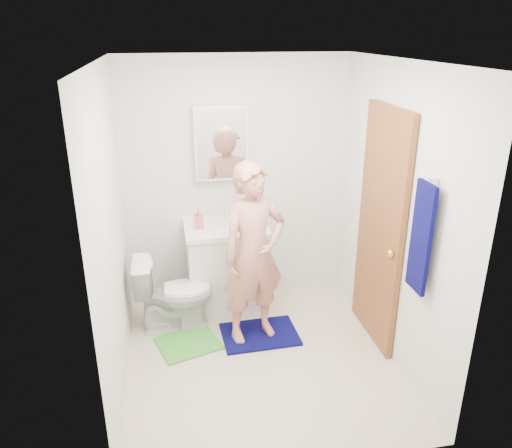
{
  "coord_description": "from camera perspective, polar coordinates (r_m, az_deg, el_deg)",
  "views": [
    {
      "loc": [
        -0.68,
        -3.48,
        2.61
      ],
      "look_at": [
        0.02,
        0.25,
        1.11
      ],
      "focal_mm": 35.0,
      "sensor_mm": 36.0,
      "label": 1
    }
  ],
  "objects": [
    {
      "name": "wall_back",
      "position": [
        4.94,
        -2.29,
        4.98
      ],
      "size": [
        2.2,
        0.02,
        2.4
      ],
      "primitive_type": "cube",
      "color": "silver",
      "rests_on": "ground"
    },
    {
      "name": "toilet",
      "position": [
        4.65,
        -9.37,
        -7.81
      ],
      "size": [
        0.7,
        0.4,
        0.71
      ],
      "primitive_type": "imported",
      "rotation": [
        0.0,
        0.0,
        1.56
      ],
      "color": "white",
      "rests_on": "floor"
    },
    {
      "name": "countertop",
      "position": [
        4.77,
        -3.48,
        -0.44
      ],
      "size": [
        0.79,
        0.59,
        0.05
      ],
      "primitive_type": "cube",
      "color": "white",
      "rests_on": "vanity_cabinet"
    },
    {
      "name": "wall_front",
      "position": [
        2.76,
        5.29,
        -9.29
      ],
      "size": [
        2.2,
        0.02,
        2.4
      ],
      "primitive_type": "cube",
      "color": "silver",
      "rests_on": "ground"
    },
    {
      "name": "towel",
      "position": [
        3.64,
        18.34,
        -1.53
      ],
      "size": [
        0.03,
        0.24,
        0.8
      ],
      "primitive_type": "cube",
      "color": "#070747",
      "rests_on": "wall_right"
    },
    {
      "name": "ceiling",
      "position": [
        3.55,
        0.46,
        18.34
      ],
      "size": [
        2.2,
        2.4,
        0.02
      ],
      "primitive_type": "cube",
      "color": "white",
      "rests_on": "ground"
    },
    {
      "name": "floor",
      "position": [
        4.41,
        0.36,
        -14.9
      ],
      "size": [
        2.2,
        2.4,
        0.02
      ],
      "primitive_type": "cube",
      "color": "beige",
      "rests_on": "ground"
    },
    {
      "name": "bath_mat",
      "position": [
        4.64,
        0.42,
        -12.48
      ],
      "size": [
        0.69,
        0.51,
        0.02
      ],
      "primitive_type": "cube",
      "rotation": [
        0.0,
        0.0,
        0.03
      ],
      "color": "#070747",
      "rests_on": "floor"
    },
    {
      "name": "vanity_cabinet",
      "position": [
        4.95,
        -3.37,
        -5.01
      ],
      "size": [
        0.75,
        0.55,
        0.8
      ],
      "primitive_type": "cube",
      "color": "white",
      "rests_on": "floor"
    },
    {
      "name": "green_rug",
      "position": [
        4.57,
        -7.7,
        -13.36
      ],
      "size": [
        0.61,
        0.56,
        0.02
      ],
      "primitive_type": "cube",
      "rotation": [
        0.0,
        0.0,
        0.3
      ],
      "color": "green",
      "rests_on": "floor"
    },
    {
      "name": "man",
      "position": [
        4.23,
        -0.27,
        -3.46
      ],
      "size": [
        0.67,
        0.53,
        1.6
      ],
      "primitive_type": "imported",
      "rotation": [
        0.0,
        0.0,
        0.29
      ],
      "color": "tan",
      "rests_on": "bath_mat"
    },
    {
      "name": "medicine_cabinet",
      "position": [
        4.76,
        -4.04,
        9.26
      ],
      "size": [
        0.5,
        0.12,
        0.7
      ],
      "primitive_type": "cube",
      "color": "white",
      "rests_on": "wall_back"
    },
    {
      "name": "faucet",
      "position": [
        4.91,
        -3.77,
        1.25
      ],
      "size": [
        0.03,
        0.03,
        0.12
      ],
      "primitive_type": "cylinder",
      "color": "silver",
      "rests_on": "countertop"
    },
    {
      "name": "towel_hook",
      "position": [
        3.52,
        19.71,
        4.82
      ],
      "size": [
        0.06,
        0.02,
        0.02
      ],
      "primitive_type": "cylinder",
      "rotation": [
        0.0,
        1.57,
        0.0
      ],
      "color": "silver",
      "rests_on": "wall_right"
    },
    {
      "name": "mirror_panel",
      "position": [
        4.7,
        -3.95,
        9.1
      ],
      "size": [
        0.46,
        0.01,
        0.66
      ],
      "primitive_type": "cube",
      "color": "white",
      "rests_on": "wall_back"
    },
    {
      "name": "soap_dispenser",
      "position": [
        4.7,
        -6.59,
        0.64
      ],
      "size": [
        0.09,
        0.09,
        0.19
      ],
      "primitive_type": "imported",
      "rotation": [
        0.0,
        0.0,
        0.0
      ],
      "color": "#CB5F64",
      "rests_on": "countertop"
    },
    {
      "name": "sink_basin",
      "position": [
        4.77,
        -3.48,
        -0.27
      ],
      "size": [
        0.4,
        0.4,
        0.03
      ],
      "primitive_type": "cylinder",
      "color": "white",
      "rests_on": "countertop"
    },
    {
      "name": "door",
      "position": [
        4.33,
        13.99,
        -0.59
      ],
      "size": [
        0.05,
        0.8,
        2.05
      ],
      "primitive_type": "cube",
      "color": "#955229",
      "rests_on": "ground"
    },
    {
      "name": "wall_right",
      "position": [
        4.16,
        15.59,
        0.93
      ],
      "size": [
        0.02,
        2.4,
        2.4
      ],
      "primitive_type": "cube",
      "color": "silver",
      "rests_on": "ground"
    },
    {
      "name": "wall_left",
      "position": [
        3.78,
        -16.36,
        -1.26
      ],
      "size": [
        0.02,
        2.4,
        2.4
      ],
      "primitive_type": "cube",
      "color": "silver",
      "rests_on": "ground"
    },
    {
      "name": "toothbrush_cup",
      "position": [
        4.85,
        -1.1,
        0.88
      ],
      "size": [
        0.15,
        0.15,
        0.09
      ],
      "primitive_type": "imported",
      "rotation": [
        0.0,
        0.0,
        0.43
      ],
      "color": "#6C418F",
      "rests_on": "countertop"
    },
    {
      "name": "door_knob",
      "position": [
        4.08,
        15.18,
        -3.27
      ],
      "size": [
        0.07,
        0.07,
        0.07
      ],
      "primitive_type": "sphere",
      "color": "gold",
      "rests_on": "door"
    }
  ]
}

